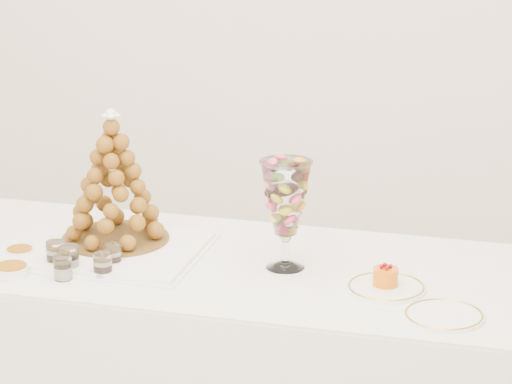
# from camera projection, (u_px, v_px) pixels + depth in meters

# --- Properties ---
(buffet_table) EXTENTS (1.98, 0.90, 0.73)m
(buffet_table) POSITION_uv_depth(u_px,v_px,m) (214.00, 374.00, 3.69)
(buffet_table) COLOR white
(buffet_table) RESTS_ON ground
(lace_tray) EXTENTS (0.60, 0.47, 0.02)m
(lace_tray) POSITION_uv_depth(u_px,v_px,m) (104.00, 249.00, 3.65)
(lace_tray) COLOR white
(lace_tray) RESTS_ON buffet_table
(macaron_vase) EXTENTS (0.15, 0.15, 0.32)m
(macaron_vase) POSITION_uv_depth(u_px,v_px,m) (286.00, 199.00, 3.47)
(macaron_vase) COLOR white
(macaron_vase) RESTS_ON buffet_table
(cake_plate) EXTENTS (0.22, 0.22, 0.01)m
(cake_plate) POSITION_uv_depth(u_px,v_px,m) (386.00, 288.00, 3.37)
(cake_plate) COLOR white
(cake_plate) RESTS_ON buffet_table
(spare_plate) EXTENTS (0.21, 0.21, 0.01)m
(spare_plate) POSITION_uv_depth(u_px,v_px,m) (444.00, 316.00, 3.19)
(spare_plate) COLOR white
(spare_plate) RESTS_ON buffet_table
(verrine_a) EXTENTS (0.06, 0.06, 0.08)m
(verrine_a) POSITION_uv_depth(u_px,v_px,m) (56.00, 254.00, 3.53)
(verrine_a) COLOR white
(verrine_a) RESTS_ON buffet_table
(verrine_b) EXTENTS (0.07, 0.07, 0.08)m
(verrine_b) POSITION_uv_depth(u_px,v_px,m) (69.00, 259.00, 3.49)
(verrine_b) COLOR white
(verrine_b) RESTS_ON buffet_table
(verrine_c) EXTENTS (0.06, 0.06, 0.07)m
(verrine_c) POSITION_uv_depth(u_px,v_px,m) (113.00, 256.00, 3.53)
(verrine_c) COLOR white
(verrine_c) RESTS_ON buffet_table
(verrine_d) EXTENTS (0.06, 0.06, 0.07)m
(verrine_d) POSITION_uv_depth(u_px,v_px,m) (63.00, 268.00, 3.44)
(verrine_d) COLOR white
(verrine_d) RESTS_ON buffet_table
(verrine_e) EXTENTS (0.05, 0.05, 0.07)m
(verrine_e) POSITION_uv_depth(u_px,v_px,m) (103.00, 265.00, 3.45)
(verrine_e) COLOR white
(verrine_e) RESTS_ON buffet_table
(ramekin_back) EXTENTS (0.08, 0.08, 0.03)m
(ramekin_back) POSITION_uv_depth(u_px,v_px,m) (20.00, 253.00, 3.61)
(ramekin_back) COLOR white
(ramekin_back) RESTS_ON buffet_table
(ramekin_front) EXTENTS (0.10, 0.10, 0.03)m
(ramekin_front) POSITION_uv_depth(u_px,v_px,m) (11.00, 271.00, 3.46)
(ramekin_front) COLOR white
(ramekin_front) RESTS_ON buffet_table
(croquembouche) EXTENTS (0.33, 0.33, 0.41)m
(croquembouche) POSITION_uv_depth(u_px,v_px,m) (113.00, 177.00, 3.64)
(croquembouche) COLOR brown
(croquembouche) RESTS_ON lace_tray
(mousse_cake) EXTENTS (0.07, 0.07, 0.06)m
(mousse_cake) POSITION_uv_depth(u_px,v_px,m) (386.00, 276.00, 3.37)
(mousse_cake) COLOR orange
(mousse_cake) RESTS_ON cake_plate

